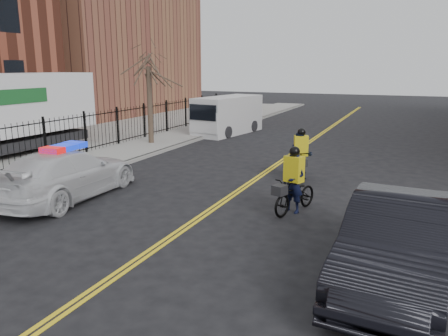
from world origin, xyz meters
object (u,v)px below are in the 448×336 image
dark_sedan (397,242)px  cyclist_near (293,189)px  cargo_van (227,116)px  cyclist_far (300,159)px  police_cruiser (66,174)px

dark_sedan → cyclist_near: bearing=134.1°
dark_sedan → cyclist_near: (-2.93, 3.41, -0.18)m
cargo_van → cyclist_far: size_ratio=2.90×
cargo_van → cyclist_near: (7.77, -13.24, -0.46)m
cyclist_near → cyclist_far: cyclist_near is taller
cyclist_far → police_cruiser: bearing=-159.4°
dark_sedan → cargo_van: cargo_van is taller
cyclist_near → cyclist_far: size_ratio=1.05×
dark_sedan → cargo_van: size_ratio=0.90×
dark_sedan → cyclist_far: (-3.65, 7.21, -0.09)m
cyclist_near → dark_sedan: bearing=-30.9°
police_cruiser → cyclist_far: bearing=-143.0°
cargo_van → cyclist_far: 11.79m
cyclist_far → cargo_van: bearing=106.8°
dark_sedan → cyclist_far: size_ratio=2.62×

